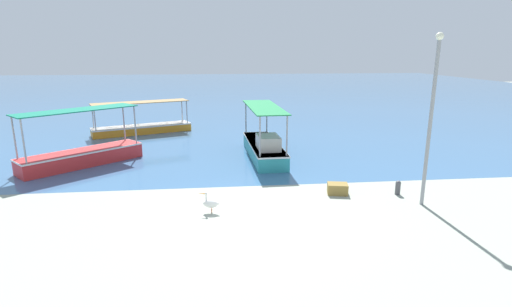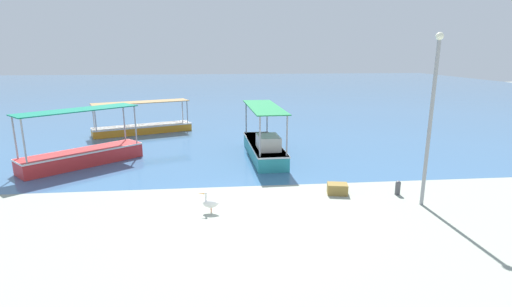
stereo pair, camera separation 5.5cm
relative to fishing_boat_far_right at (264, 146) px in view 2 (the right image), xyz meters
name	(u,v)px [view 2 (the right image)]	position (x,y,z in m)	size (l,w,h in m)	color
ground	(257,213)	(-1.22, -7.78, -0.65)	(120.00, 120.00, 0.00)	#969D8E
harbor_water	(224,90)	(-1.22, 40.22, -0.65)	(110.00, 90.00, 0.00)	#3C6591
fishing_boat_far_right	(264,146)	(0.00, 0.00, 0.00)	(1.88, 6.44, 2.83)	teal
fishing_boat_outer	(143,127)	(-7.92, 7.75, -0.18)	(6.98, 3.91, 2.27)	orange
fishing_boat_near_right	(83,154)	(-9.58, -0.52, -0.07)	(5.61, 5.21, 2.91)	red
pelican	(210,203)	(-2.95, -7.60, -0.27)	(0.80, 0.40, 0.80)	#E0997A
lamp_post	(431,113)	(5.19, -7.62, 2.92)	(0.28, 0.28, 6.41)	gray
mooring_bollard	(398,187)	(4.75, -6.47, -0.33)	(0.22, 0.22, 0.60)	#47474C
cargo_crate	(337,189)	(2.29, -6.14, -0.43)	(0.82, 0.60, 0.44)	olive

